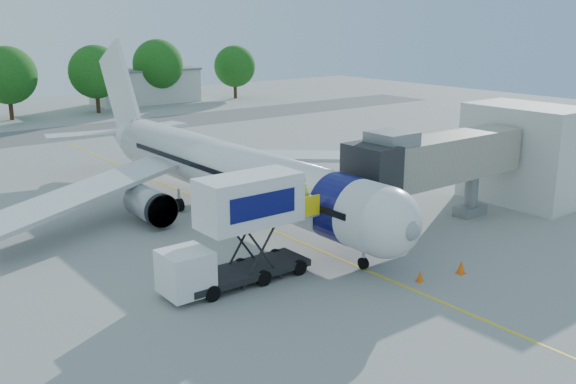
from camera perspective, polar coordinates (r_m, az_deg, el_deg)
ground at (r=41.62m, az=-2.49°, el=-2.96°), size 160.00×160.00×0.00m
guidance_line at (r=41.62m, az=-2.49°, el=-2.95°), size 0.15×70.00×0.01m
taxiway_strip at (r=78.80m, az=-20.57°, el=4.77°), size 120.00×10.00×0.01m
aircraft at (r=44.14m, az=-5.64°, el=2.01°), size 34.17×37.73×11.35m
jet_bridge at (r=40.80m, az=12.47°, el=2.64°), size 13.90×3.20×6.60m
terminal_stub at (r=49.37m, az=20.29°, el=3.20°), size 5.00×8.00×7.00m
catering_hiloader at (r=31.91m, az=-4.42°, el=-3.49°), size 8.57×2.44×5.50m
ground_tug at (r=33.37m, az=21.12°, el=-7.45°), size 3.55×2.30×1.31m
safety_cone_a at (r=35.02m, az=15.14°, el=-6.46°), size 0.47×0.47×0.74m
safety_cone_b at (r=33.52m, az=11.66°, el=-7.34°), size 0.38×0.38×0.60m
outbuilding_right at (r=104.92m, az=-12.55°, el=9.21°), size 16.40×7.40×5.30m
tree_d at (r=91.91m, az=-23.68°, el=9.48°), size 7.50×7.50×9.56m
tree_e at (r=94.67m, az=-16.73°, el=10.19°), size 7.40×7.40×9.44m
tree_f at (r=103.39m, az=-11.49°, el=11.04°), size 7.76×7.76×9.89m
tree_g at (r=108.28m, az=-4.76°, el=11.07°), size 6.81×6.81×8.68m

